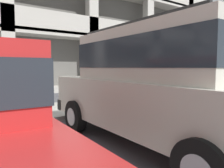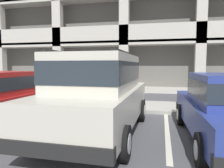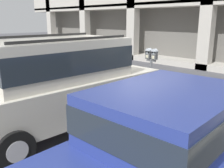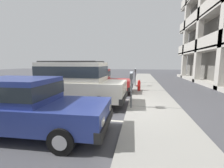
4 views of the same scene
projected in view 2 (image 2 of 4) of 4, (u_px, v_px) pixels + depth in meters
ground_plane at (123, 115)px, 7.74m from camera, size 80.00×80.00×0.10m
sidewalk at (128, 106)px, 8.99m from camera, size 40.00×2.20×0.12m
parking_stall_lines at (167, 127)px, 6.04m from camera, size 12.08×4.80×0.01m
silver_suv at (99, 91)px, 5.43m from camera, size 2.07×4.81×2.03m
red_sedan at (1, 97)px, 6.28m from camera, size 1.97×4.55×1.54m
parking_meter_near at (132, 79)px, 7.91m from camera, size 0.35×0.12×1.48m
parking_garage at (135, 15)px, 18.67m from camera, size 32.00×10.00×13.25m
fire_hydrant at (38, 95)px, 9.16m from camera, size 0.30×0.30×0.70m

